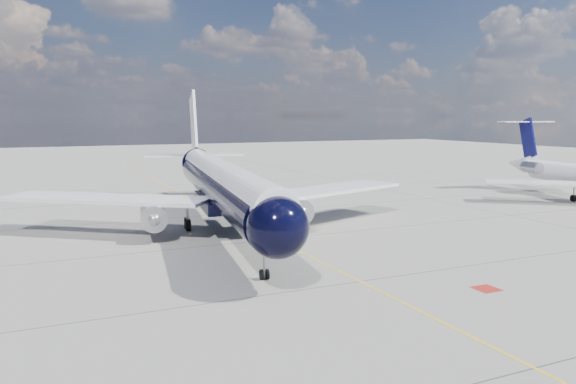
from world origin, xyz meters
name	(u,v)px	position (x,y,z in m)	size (l,w,h in m)	color
ground	(212,208)	(0.00, 30.00, 0.00)	(320.00, 320.00, 0.00)	gray
taxiway_centerline	(224,214)	(0.00, 25.00, 0.00)	(0.16, 160.00, 0.01)	yellow
red_marking	(486,289)	(6.80, -10.00, 0.00)	(1.60, 1.60, 0.01)	maroon
main_airliner	(220,183)	(-2.94, 17.11, 4.69)	(42.48, 52.18, 15.11)	black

